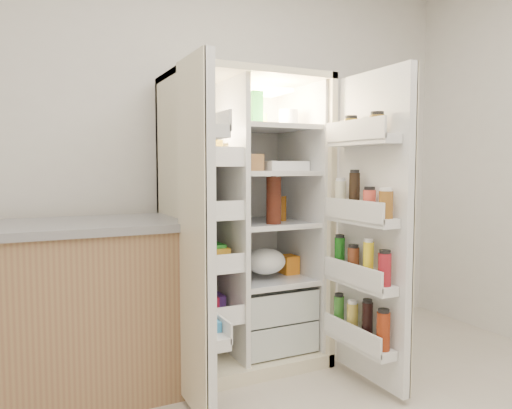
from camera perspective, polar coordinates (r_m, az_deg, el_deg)
name	(u,v)px	position (r m, az deg, el deg)	size (l,w,h in m)	color
wall_back	(205,151)	(3.36, -6.02, 6.31)	(4.00, 0.02, 2.70)	silver
refrigerator	(243,244)	(3.13, -1.57, -4.65)	(0.92, 0.70, 1.80)	beige
freezer_door	(197,239)	(2.36, -6.96, -4.01)	(0.15, 0.40, 1.72)	silver
fridge_door	(370,233)	(2.76, 13.31, -3.23)	(0.17, 0.58, 1.72)	silver
kitchen_counter	(64,311)	(2.83, -21.61, -11.53)	(1.30, 0.69, 0.95)	olive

